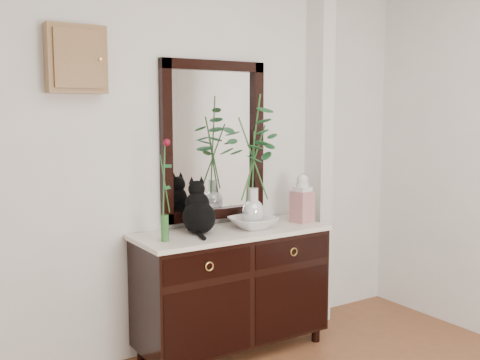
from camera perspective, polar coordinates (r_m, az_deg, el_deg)
wall_back at (r=3.88m, az=-4.05°, el=2.63°), size 3.60×0.04×2.70m
pilaster at (r=4.39m, az=8.01°, el=3.09°), size 0.12×0.20×2.70m
sideboard at (r=3.89m, az=-0.81°, el=-10.53°), size 1.33×0.52×0.82m
wall_mirror at (r=3.91m, az=-2.68°, el=4.00°), size 0.80×0.06×1.10m
key_cabinet at (r=3.52m, az=-16.30°, el=11.70°), size 0.35×0.10×0.40m
cat at (r=3.68m, az=-4.20°, el=-2.73°), size 0.32×0.36×0.35m
lotus_bowl at (r=3.84m, az=1.33°, el=-4.35°), size 0.32×0.32×0.08m
vase_branches at (r=3.78m, az=1.35°, el=2.09°), size 0.45×0.45×0.90m
bud_vase_rose at (r=3.44m, az=-7.71°, el=-0.98°), size 0.08×0.08×0.64m
ginger_jar at (r=4.05m, az=6.34°, el=-1.77°), size 0.15×0.15×0.36m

